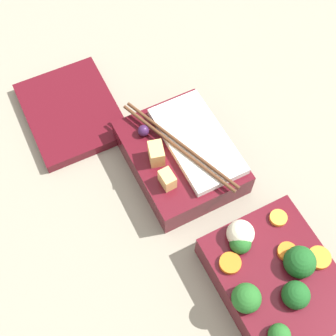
{
  "coord_description": "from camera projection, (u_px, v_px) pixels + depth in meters",
  "views": [
    {
      "loc": [
        -0.19,
        0.18,
        0.63
      ],
      "look_at": [
        0.1,
        0.03,
        0.05
      ],
      "focal_mm": 50.0,
      "sensor_mm": 36.0,
      "label": 1
    }
  ],
  "objects": [
    {
      "name": "ground_plane",
      "position": [
        220.0,
        231.0,
        0.67
      ],
      "size": [
        3.0,
        3.0,
        0.0
      ],
      "primitive_type": "plane",
      "color": "gray"
    },
    {
      "name": "bento_tray_vegetable",
      "position": [
        275.0,
        278.0,
        0.61
      ],
      "size": [
        0.18,
        0.15,
        0.08
      ],
      "color": "#510F19",
      "rests_on": "ground_plane"
    },
    {
      "name": "bento_tray_rice",
      "position": [
        180.0,
        156.0,
        0.7
      ],
      "size": [
        0.2,
        0.15,
        0.08
      ],
      "color": "#510F19",
      "rests_on": "ground_plane"
    },
    {
      "name": "bento_lid",
      "position": [
        71.0,
        111.0,
        0.77
      ],
      "size": [
        0.18,
        0.15,
        0.02
      ],
      "primitive_type": "cube",
      "rotation": [
        0.0,
        0.0,
        -0.02
      ],
      "color": "#510F19",
      "rests_on": "ground_plane"
    }
  ]
}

